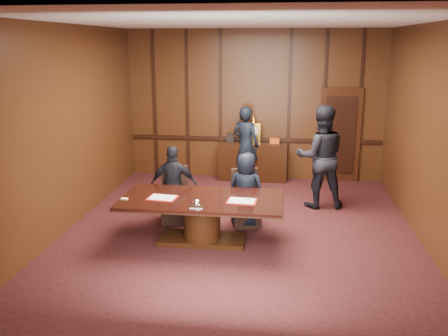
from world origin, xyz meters
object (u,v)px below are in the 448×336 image
(witness_left, at_px, (246,144))
(sideboard, at_px, (253,160))
(conference_table, at_px, (202,212))
(witness_right, at_px, (321,157))
(signatory_left, at_px, (174,185))
(signatory_right, at_px, (246,190))

(witness_left, bearing_deg, sideboard, -111.07)
(sideboard, distance_m, conference_table, 3.80)
(sideboard, bearing_deg, witness_left, -135.65)
(witness_right, bearing_deg, conference_table, 38.13)
(conference_table, height_order, signatory_left, signatory_left)
(sideboard, distance_m, witness_left, 0.47)
(signatory_left, relative_size, witness_right, 0.70)
(sideboard, distance_m, signatory_right, 2.97)
(signatory_left, xyz_separation_m, witness_left, (1.06, 2.80, 0.18))
(conference_table, bearing_deg, signatory_left, 129.09)
(witness_left, bearing_deg, conference_table, 108.10)
(conference_table, relative_size, witness_left, 1.47)
(witness_left, relative_size, witness_right, 0.88)
(sideboard, xyz_separation_m, witness_right, (1.44, -1.71, 0.53))
(conference_table, xyz_separation_m, signatory_right, (0.65, 0.80, 0.16))
(signatory_right, bearing_deg, witness_right, -125.28)
(signatory_left, height_order, witness_left, witness_left)
(signatory_left, relative_size, signatory_right, 1.06)
(conference_table, relative_size, signatory_right, 1.95)
(witness_right, bearing_deg, signatory_left, 17.71)
(signatory_left, distance_m, signatory_right, 1.30)
(signatory_left, relative_size, witness_left, 0.80)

